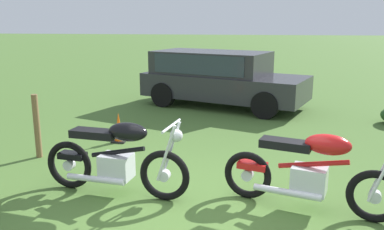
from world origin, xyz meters
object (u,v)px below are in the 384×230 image
at_px(motorcycle_red, 310,172).
at_px(car_charcoal, 218,74).
at_px(motorcycle_black, 116,158).
at_px(traffic_cone, 119,128).
at_px(fence_post_wooden, 37,126).

relative_size(motorcycle_red, car_charcoal, 0.45).
bearing_deg(motorcycle_red, motorcycle_black, -165.16).
bearing_deg(traffic_cone, car_charcoal, 66.57).
xyz_separation_m(car_charcoal, fence_post_wooden, (-2.58, -4.57, -0.30)).
bearing_deg(traffic_cone, motorcycle_black, -72.05).
relative_size(motorcycle_red, traffic_cone, 3.62).
bearing_deg(car_charcoal, traffic_cone, -93.25).
distance_m(car_charcoal, traffic_cone, 3.91).
distance_m(motorcycle_black, fence_post_wooden, 2.15).
xyz_separation_m(motorcycle_red, traffic_cone, (-3.14, 2.34, -0.23)).
bearing_deg(fence_post_wooden, car_charcoal, 60.59).
relative_size(motorcycle_black, motorcycle_red, 0.99).
bearing_deg(car_charcoal, motorcycle_red, -54.64).
height_order(motorcycle_black, traffic_cone, motorcycle_black).
distance_m(motorcycle_black, traffic_cone, 2.37).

